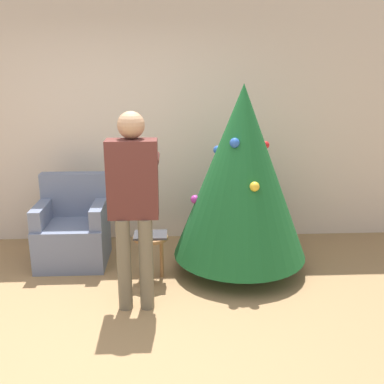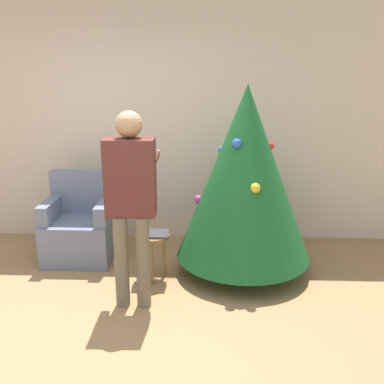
{
  "view_description": "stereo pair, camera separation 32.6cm",
  "coord_description": "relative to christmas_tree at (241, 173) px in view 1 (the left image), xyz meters",
  "views": [
    {
      "loc": [
        0.53,
        -2.91,
        2.05
      ],
      "look_at": [
        0.71,
        0.92,
        0.93
      ],
      "focal_mm": 42.0,
      "sensor_mm": 36.0,
      "label": 1
    },
    {
      "loc": [
        0.85,
        -2.91,
        2.05
      ],
      "look_at": [
        0.71,
        0.92,
        0.93
      ],
      "focal_mm": 42.0,
      "sensor_mm": 36.0,
      "label": 2
    }
  ],
  "objects": [
    {
      "name": "side_stool",
      "position": [
        -0.88,
        -0.2,
        -0.65
      ],
      "size": [
        0.33,
        0.33,
        0.46
      ],
      "color": "olive",
      "rests_on": "ground_plane"
    },
    {
      "name": "christmas_tree",
      "position": [
        0.0,
        0.0,
        0.0
      ],
      "size": [
        1.32,
        1.32,
        1.86
      ],
      "color": "brown",
      "rests_on": "ground_plane"
    },
    {
      "name": "laptop",
      "position": [
        -0.88,
        -0.2,
        -0.55
      ],
      "size": [
        0.31,
        0.23,
        0.02
      ],
      "color": "#38383D",
      "rests_on": "side_stool"
    },
    {
      "name": "person_standing",
      "position": [
        -0.99,
        -0.66,
        -0.01
      ],
      "size": [
        0.43,
        0.57,
        1.68
      ],
      "color": "#6B604C",
      "rests_on": "ground_plane"
    },
    {
      "name": "ground_plane",
      "position": [
        -1.21,
        -1.28,
        -1.01
      ],
      "size": [
        14.0,
        14.0,
        0.0
      ],
      "primitive_type": "plane",
      "color": "#99754C"
    },
    {
      "name": "armchair",
      "position": [
        -1.72,
        0.28,
        -0.68
      ],
      "size": [
        0.7,
        0.65,
        0.91
      ],
      "color": "slate",
      "rests_on": "ground_plane"
    },
    {
      "name": "wall_back",
      "position": [
        -1.21,
        0.95,
        0.34
      ],
      "size": [
        8.0,
        0.06,
        2.7
      ],
      "color": "beige",
      "rests_on": "ground_plane"
    }
  ]
}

